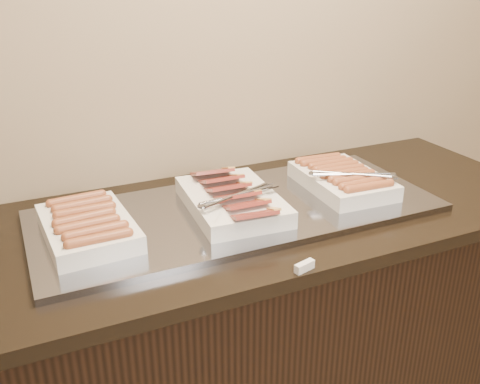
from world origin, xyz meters
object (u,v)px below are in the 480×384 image
Objects in this scene: dish_right at (343,178)px; counter at (236,336)px; warming_tray at (239,211)px; dish_left at (88,226)px; dish_center at (232,200)px.

counter is at bearing -178.18° from dish_right.
dish_right is at bearing -0.66° from warming_tray.
dish_center reaches higher than dish_left.
dish_right reaches higher than dish_left.
warming_tray is at bearing -3.13° from dish_left.
dish_right reaches higher than counter.
counter is 5.96× the size of dish_right.
counter is 0.46m from warming_tray.
dish_left is 0.98× the size of dish_right.
counter is at bearing -3.13° from dish_left.
dish_left is at bearing -176.59° from dish_center.
dish_left is (-0.43, -0.00, 0.50)m from counter.
warming_tray is at bearing -178.20° from dish_right.
counter is 5.12× the size of dish_center.
dish_right reaches higher than warming_tray.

